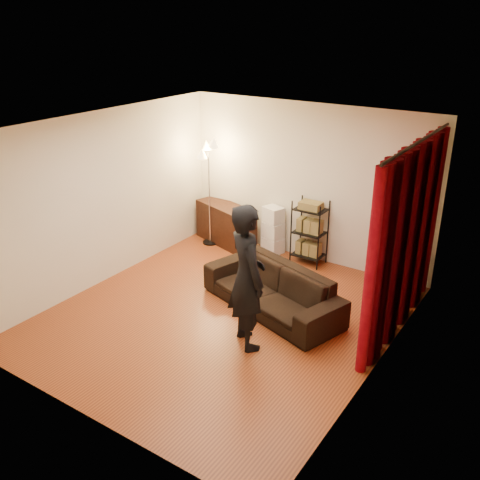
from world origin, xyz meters
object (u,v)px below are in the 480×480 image
Objects in this scene: media_cabinet at (226,224)px; wire_shelf at (309,232)px; storage_boxes at (273,230)px; floor_lamp at (209,194)px; sofa at (272,289)px; person at (247,277)px.

wire_shelf reaches higher than media_cabinet.
storage_boxes is 1.33m from floor_lamp.
wire_shelf is (-0.28, 1.71, 0.24)m from sofa.
floor_lamp reaches higher than sofa.
media_cabinet is 1.45× the size of storage_boxes.
floor_lamp reaches higher than person.
media_cabinet is at bearing -174.94° from storage_boxes.
wire_shelf is at bearing 7.09° from floor_lamp.
sofa is 2.03m from storage_boxes.
person is at bearing -45.32° from floor_lamp.
wire_shelf is (0.74, -0.03, 0.13)m from storage_boxes.
wire_shelf reaches higher than storage_boxes.
floor_lamp reaches higher than storage_boxes.
media_cabinet is at bearing -13.96° from person.
floor_lamp reaches higher than media_cabinet.
sofa is at bearing -43.40° from person.
storage_boxes is at bearing 155.80° from wire_shelf.
floor_lamp is at bearing -122.42° from media_cabinet.
media_cabinet is 0.97m from storage_boxes.
media_cabinet is at bearing 160.17° from wire_shelf.
person is 1.70× the size of wire_shelf.
sofa is 2.55× the size of storage_boxes.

